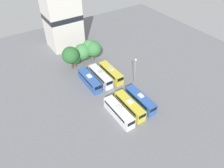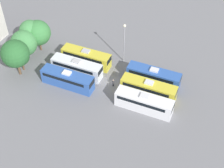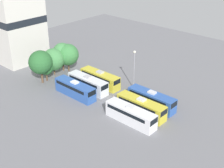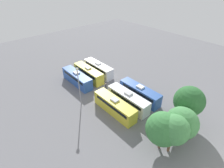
% 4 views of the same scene
% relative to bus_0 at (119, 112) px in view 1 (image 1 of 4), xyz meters
% --- Properties ---
extents(ground_plane, '(109.38, 109.38, 0.00)m').
position_rel_bus_0_xyz_m(ground_plane, '(3.77, 7.86, -1.71)').
color(ground_plane, slate).
extents(bus_0, '(2.62, 10.54, 3.47)m').
position_rel_bus_0_xyz_m(bus_0, '(0.00, 0.00, 0.00)').
color(bus_0, silver).
rests_on(bus_0, ground_plane).
extents(bus_1, '(2.62, 10.54, 3.47)m').
position_rel_bus_0_xyz_m(bus_1, '(3.67, 0.36, 0.00)').
color(bus_1, gold).
rests_on(bus_1, ground_plane).
extents(bus_2, '(2.62, 10.54, 3.47)m').
position_rel_bus_0_xyz_m(bus_2, '(7.42, 0.56, 0.00)').
color(bus_2, '#2D56A8').
rests_on(bus_2, ground_plane).
extents(bus_3, '(2.62, 10.54, 3.47)m').
position_rel_bus_0_xyz_m(bus_3, '(0.05, 15.65, 0.00)').
color(bus_3, '#2D56A8').
rests_on(bus_3, ground_plane).
extents(bus_4, '(2.62, 10.54, 3.47)m').
position_rel_bus_0_xyz_m(bus_4, '(3.85, 15.62, 0.00)').
color(bus_4, silver).
rests_on(bus_4, ground_plane).
extents(bus_5, '(2.62, 10.54, 3.47)m').
position_rel_bus_0_xyz_m(bus_5, '(7.53, 15.35, 0.00)').
color(bus_5, gold).
rests_on(bus_5, ground_plane).
extents(worker_person, '(0.36, 0.36, 1.64)m').
position_rel_bus_0_xyz_m(worker_person, '(3.40, 7.41, -0.96)').
color(worker_person, '#333338').
rests_on(worker_person, ground_plane).
extents(light_pole, '(0.60, 0.60, 9.19)m').
position_rel_bus_0_xyz_m(light_pole, '(11.40, 8.41, 4.38)').
color(light_pole, gray).
rests_on(light_pole, ground_plane).
extents(tree_0, '(5.58, 5.58, 8.01)m').
position_rel_bus_0_xyz_m(tree_0, '(-0.81, 26.35, 3.49)').
color(tree_0, brown).
rests_on(tree_0, ground_plane).
extents(tree_1, '(3.49, 3.49, 5.15)m').
position_rel_bus_0_xyz_m(tree_1, '(0.59, 26.45, 1.67)').
color(tree_1, brown).
rests_on(tree_1, ground_plane).
extents(tree_2, '(5.54, 5.54, 6.82)m').
position_rel_bus_0_xyz_m(tree_2, '(4.04, 27.92, 2.33)').
color(tree_2, brown).
rests_on(tree_2, ground_plane).
extents(tree_3, '(4.77, 4.77, 7.43)m').
position_rel_bus_0_xyz_m(tree_3, '(7.17, 28.22, 3.31)').
color(tree_3, brown).
rests_on(tree_3, ground_plane).
extents(tree_4, '(5.51, 5.51, 7.29)m').
position_rel_bus_0_xyz_m(tree_4, '(7.83, 26.86, 2.82)').
color(tree_4, brown).
rests_on(tree_4, ground_plane).
extents(depot_building, '(11.95, 10.30, 21.07)m').
position_rel_bus_0_xyz_m(depot_building, '(4.04, 42.43, 8.91)').
color(depot_building, beige).
rests_on(depot_building, ground_plane).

